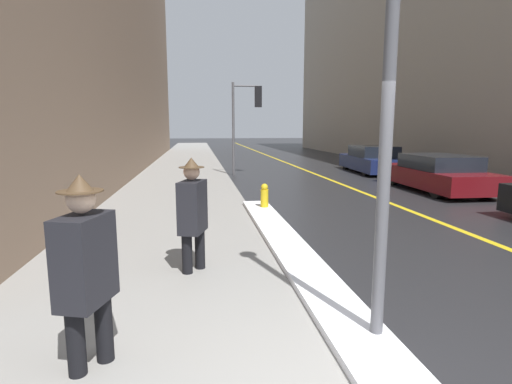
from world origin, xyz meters
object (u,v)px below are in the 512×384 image
Objects in this scene: pedestrian_nearside at (85,266)px; parked_car_navy at (372,160)px; parked_car_maroon at (437,173)px; fire_hydrant at (264,197)px; traffic_light_near at (248,109)px; pedestrian_in_fedora at (193,210)px; lamp_post at (391,39)px.

pedestrian_nearside is 17.18m from parked_car_navy.
parked_car_maroon is (8.90, 8.89, -0.36)m from pedestrian_nearside.
traffic_light_near is at bearing 85.68° from fire_hydrant.
pedestrian_nearside reaches higher than pedestrian_in_fedora.
parked_car_navy is 10.41m from fire_hydrant.
lamp_post is at bearing 56.15° from pedestrian_in_fedora.
traffic_light_near reaches higher than parked_car_navy.
parked_car_navy reaches higher than parked_car_maroon.
traffic_light_near is 0.86× the size of parked_car_maroon.
lamp_post reaches higher than parked_car_navy.
parked_car_maroon is at bearing -41.05° from traffic_light_near.
lamp_post is 11.05m from parked_car_maroon.
parked_car_maroon is at bearing 146.83° from pedestrian_in_fedora.
traffic_light_near is 14.79m from pedestrian_nearside.
pedestrian_in_fedora is 14.78m from parked_car_navy.
pedestrian_in_fedora is (0.87, 2.30, -0.02)m from pedestrian_nearside.
pedestrian_in_fedora is 10.40m from parked_car_maroon.
parked_car_navy is at bearing 65.78° from lamp_post.
traffic_light_near is at bearing 87.79° from lamp_post.
pedestrian_in_fedora is at bearing -98.54° from traffic_light_near.
lamp_post is 1.02× the size of parked_car_navy.
fire_hydrant is (-6.28, -2.45, -0.23)m from parked_car_maroon.
parked_car_navy reaches higher than fire_hydrant.
traffic_light_near is (0.55, 14.24, 0.06)m from lamp_post.
traffic_light_near reaches higher than fire_hydrant.
pedestrian_nearside is (-2.66, -0.06, -1.93)m from lamp_post.
pedestrian_in_fedora reaches higher than fire_hydrant.
traffic_light_near is 8.30m from fire_hydrant.
pedestrian_nearside is 1.02× the size of pedestrian_in_fedora.
pedestrian_nearside is at bearing -100.15° from traffic_light_near.
fire_hydrant is (-0.05, 6.38, -2.52)m from lamp_post.
parked_car_navy is (0.27, 5.63, 0.01)m from parked_car_maroon.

